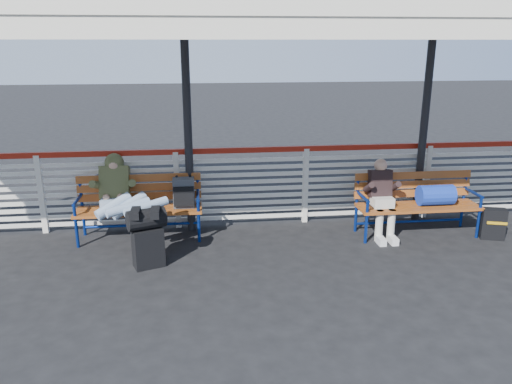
{
  "coord_description": "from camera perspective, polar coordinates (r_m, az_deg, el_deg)",
  "views": [
    {
      "loc": [
        -1.67,
        -5.51,
        2.79
      ],
      "look_at": [
        -0.89,
        1.0,
        0.8
      ],
      "focal_mm": 35.0,
      "sensor_mm": 36.0,
      "label": 1
    }
  ],
  "objects": [
    {
      "name": "canopy",
      "position": [
        6.6,
        8.3,
        18.9
      ],
      "size": [
        12.6,
        3.6,
        3.16
      ],
      "color": "silver",
      "rests_on": "ground"
    },
    {
      "name": "ground",
      "position": [
        6.4,
        9.14,
        -9.2
      ],
      "size": [
        60.0,
        60.0,
        0.0
      ],
      "primitive_type": "plane",
      "color": "black",
      "rests_on": "ground"
    },
    {
      "name": "suitcase_side",
      "position": [
        8.08,
        25.45,
        -3.3
      ],
      "size": [
        0.37,
        0.29,
        0.46
      ],
      "rotation": [
        0.0,
        0.0,
        -0.3
      ],
      "color": "black",
      "rests_on": "ground"
    },
    {
      "name": "companion_person",
      "position": [
        7.51,
        14.2,
        -0.63
      ],
      "size": [
        0.32,
        0.66,
        1.15
      ],
      "color": "beige",
      "rests_on": "ground"
    },
    {
      "name": "bench_right",
      "position": [
        7.78,
        18.64,
        -0.54
      ],
      "size": [
        1.8,
        0.56,
        0.92
      ],
      "color": "#93531C",
      "rests_on": "ground"
    },
    {
      "name": "traveler_man",
      "position": [
        7.09,
        -14.73,
        -0.93
      ],
      "size": [
        0.94,
        1.64,
        0.77
      ],
      "color": "#8B9CBB",
      "rests_on": "ground"
    },
    {
      "name": "fence",
      "position": [
        7.89,
        5.66,
        1.14
      ],
      "size": [
        12.08,
        0.08,
        1.24
      ],
      "color": "silver",
      "rests_on": "ground"
    },
    {
      "name": "bench_left",
      "position": [
        7.41,
        -11.86,
        -0.79
      ],
      "size": [
        1.8,
        0.56,
        0.92
      ],
      "color": "#93531C",
      "rests_on": "ground"
    },
    {
      "name": "luggage_stack",
      "position": [
        6.49,
        -12.3,
        -4.89
      ],
      "size": [
        0.53,
        0.41,
        0.78
      ],
      "rotation": [
        0.0,
        0.0,
        0.35
      ],
      "color": "black",
      "rests_on": "ground"
    }
  ]
}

